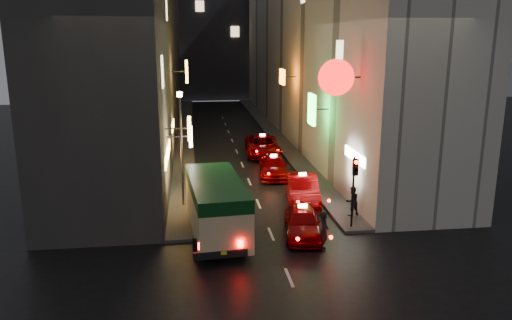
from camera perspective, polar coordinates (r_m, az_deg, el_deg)
name	(u,v)px	position (r m, az deg, el deg)	size (l,w,h in m)	color
building_left	(141,39)	(47.76, -13.05, 13.29)	(7.40, 52.00, 18.00)	#33302F
building_right	(313,39)	(48.94, 6.48, 13.56)	(8.20, 52.00, 18.00)	beige
building_far	(213,25)	(79.66, -4.99, 15.10)	(30.00, 10.00, 22.00)	#303034
sidewalk_left	(186,135)	(48.42, -8.06, 2.88)	(1.50, 52.00, 0.15)	#4C4947
sidewalk_right	(273,133)	(49.05, 1.93, 3.15)	(1.50, 52.00, 0.15)	#4C4947
minibus	(216,201)	(23.26, -4.59, -4.72)	(2.83, 6.70, 2.81)	#DCC38A
taxi_near	(302,219)	(23.76, 5.33, -6.78)	(2.86, 5.39, 1.80)	#870002
taxi_second	(302,187)	(28.38, 5.31, -3.09)	(3.10, 6.07, 2.02)	#870002
taxi_third	(274,165)	(33.76, 2.01, -0.56)	(2.55, 5.06, 1.72)	#870002
taxi_far	(262,144)	(39.69, 0.75, 1.84)	(2.69, 5.87, 2.00)	#870002
pedestrian_crossing	(324,228)	(22.28, 7.77, -7.76)	(0.66, 0.43, 2.01)	black
pedestrian_sidewalk	(352,199)	(26.30, 10.93, -4.42)	(0.66, 0.42, 1.76)	black
traffic_light	(354,177)	(24.18, 11.19, -1.96)	(0.26, 0.43, 3.50)	black
lamp_post	(181,141)	(27.11, -8.54, 2.12)	(0.28, 0.28, 6.22)	black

